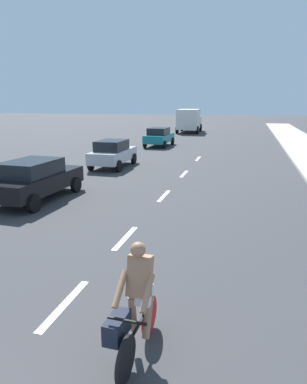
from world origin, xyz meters
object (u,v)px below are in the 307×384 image
(parked_car_black, at_px, (35,179))
(parked_car_silver, at_px, (113,153))
(delivery_truck, at_px, (189,120))
(parked_car_teal, at_px, (159,136))
(cyclist, at_px, (134,307))

(parked_car_black, bearing_deg, parked_car_silver, 89.47)
(parked_car_silver, relative_size, delivery_truck, 0.62)
(parked_car_black, xyz_separation_m, parked_car_teal, (0.51, 17.58, -0.00))
(parked_car_silver, relative_size, parked_car_teal, 0.96)
(cyclist, height_order, delivery_truck, delivery_truck)
(parked_car_silver, distance_m, parked_car_teal, 10.24)
(parked_car_silver, bearing_deg, parked_car_teal, 88.79)
(parked_car_silver, bearing_deg, parked_car_black, -92.78)
(parked_car_silver, xyz_separation_m, delivery_truck, (0.39, 24.60, 0.67))
(parked_car_black, bearing_deg, parked_car_teal, 90.39)
(cyclist, bearing_deg, parked_car_silver, -65.27)
(parked_car_black, bearing_deg, delivery_truck, 90.76)
(cyclist, relative_size, parked_car_teal, 0.45)
(parked_car_silver, height_order, delivery_truck, delivery_truck)
(parked_car_teal, distance_m, delivery_truck, 14.37)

